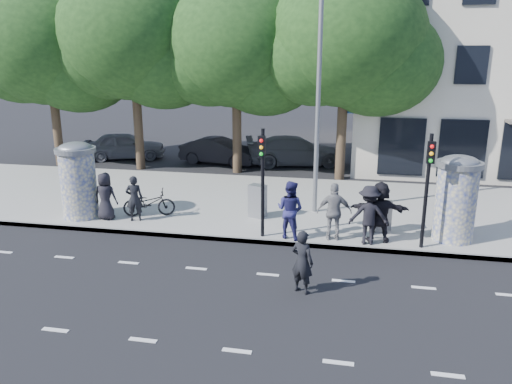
% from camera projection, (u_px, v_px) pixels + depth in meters
% --- Properties ---
extents(ground, '(120.00, 120.00, 0.00)m').
position_uv_depth(ground, '(258.00, 299.00, 12.02)').
color(ground, black).
rests_on(ground, ground).
extents(sidewalk, '(40.00, 8.00, 0.15)m').
position_uv_depth(sidewalk, '(295.00, 205.00, 19.08)').
color(sidewalk, gray).
rests_on(sidewalk, ground).
extents(curb, '(40.00, 0.10, 0.16)m').
position_uv_depth(curb, '(280.00, 243.00, 15.35)').
color(curb, slate).
rests_on(curb, ground).
extents(lane_dash_near, '(32.00, 0.12, 0.01)m').
position_uv_depth(lane_dash_near, '(237.00, 351.00, 9.94)').
color(lane_dash_near, silver).
rests_on(lane_dash_near, ground).
extents(lane_dash_far, '(32.00, 0.12, 0.01)m').
position_uv_depth(lane_dash_far, '(268.00, 275.00, 13.34)').
color(lane_dash_far, silver).
rests_on(lane_dash_far, ground).
extents(ad_column_left, '(1.36, 1.36, 2.65)m').
position_uv_depth(ad_column_left, '(78.00, 178.00, 17.19)').
color(ad_column_left, beige).
rests_on(ad_column_left, sidewalk).
extents(ad_column_right, '(1.36, 1.36, 2.65)m').
position_uv_depth(ad_column_right, '(456.00, 196.00, 15.07)').
color(ad_column_right, beige).
rests_on(ad_column_right, sidewalk).
extents(traffic_pole_near, '(0.22, 0.31, 3.40)m').
position_uv_depth(traffic_pole_near, '(262.00, 172.00, 15.10)').
color(traffic_pole_near, black).
rests_on(traffic_pole_near, sidewalk).
extents(traffic_pole_far, '(0.22, 0.31, 3.40)m').
position_uv_depth(traffic_pole_far, '(428.00, 180.00, 14.21)').
color(traffic_pole_far, black).
rests_on(traffic_pole_far, sidewalk).
extents(street_lamp, '(0.25, 0.93, 8.00)m').
position_uv_depth(street_lamp, '(319.00, 81.00, 16.83)').
color(street_lamp, slate).
rests_on(street_lamp, sidewalk).
extents(tree_far_left, '(7.20, 7.20, 9.26)m').
position_uv_depth(tree_far_left, '(48.00, 42.00, 24.56)').
color(tree_far_left, '#38281C').
rests_on(tree_far_left, ground).
extents(tree_mid_left, '(7.20, 7.20, 9.57)m').
position_uv_depth(tree_mid_left, '(132.00, 35.00, 23.64)').
color(tree_mid_left, '#38281C').
rests_on(tree_mid_left, ground).
extents(tree_near_left, '(6.80, 6.80, 8.97)m').
position_uv_depth(tree_near_left, '(236.00, 44.00, 23.01)').
color(tree_near_left, '#38281C').
rests_on(tree_near_left, ground).
extents(tree_center, '(7.00, 7.00, 9.30)m').
position_uv_depth(tree_center, '(346.00, 38.00, 21.63)').
color(tree_center, '#38281C').
rests_on(tree_center, ground).
extents(ped_a, '(0.81, 0.53, 1.65)m').
position_uv_depth(ped_a, '(105.00, 196.00, 17.10)').
color(ped_a, black).
rests_on(ped_a, sidewalk).
extents(ped_b, '(0.66, 0.53, 1.58)m').
position_uv_depth(ped_b, '(134.00, 198.00, 16.96)').
color(ped_b, black).
rests_on(ped_b, sidewalk).
extents(ped_c, '(1.08, 0.97, 1.83)m').
position_uv_depth(ped_c, '(290.00, 210.00, 15.35)').
color(ped_c, navy).
rests_on(ped_c, sidewalk).
extents(ped_d, '(1.21, 0.74, 1.81)m').
position_uv_depth(ped_d, '(369.00, 215.00, 14.88)').
color(ped_d, black).
rests_on(ped_d, sidewalk).
extents(ped_e, '(1.09, 0.67, 1.80)m').
position_uv_depth(ped_e, '(334.00, 212.00, 15.18)').
color(ped_e, gray).
rests_on(ped_e, sidewalk).
extents(ped_f, '(1.77, 0.68, 1.88)m').
position_uv_depth(ped_f, '(380.00, 212.00, 15.04)').
color(ped_f, black).
rests_on(ped_f, sidewalk).
extents(man_road, '(0.70, 0.59, 1.61)m').
position_uv_depth(man_road, '(302.00, 262.00, 12.18)').
color(man_road, black).
rests_on(man_road, ground).
extents(bicycle, '(1.15, 1.91, 0.95)m').
position_uv_depth(bicycle, '(149.00, 203.00, 17.53)').
color(bicycle, black).
rests_on(bicycle, sidewalk).
extents(cabinet_left, '(0.66, 0.58, 1.16)m').
position_uv_depth(cabinet_left, '(257.00, 201.00, 17.38)').
color(cabinet_left, gray).
rests_on(cabinet_left, sidewalk).
extents(cabinet_right, '(0.50, 0.37, 1.03)m').
position_uv_depth(cabinet_right, '(384.00, 217.00, 15.96)').
color(cabinet_right, '#5E5F62').
rests_on(cabinet_right, sidewalk).
extents(car_left, '(3.14, 4.69, 1.48)m').
position_uv_depth(car_left, '(125.00, 146.00, 27.52)').
color(car_left, slate).
rests_on(car_left, ground).
extents(car_mid, '(2.09, 4.33, 1.37)m').
position_uv_depth(car_mid, '(219.00, 151.00, 26.30)').
color(car_mid, black).
rests_on(car_mid, ground).
extents(car_right, '(3.29, 5.52, 1.50)m').
position_uv_depth(car_right, '(295.00, 151.00, 26.05)').
color(car_right, '#4E5055').
rests_on(car_right, ground).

